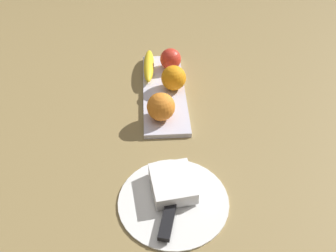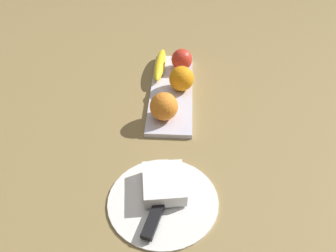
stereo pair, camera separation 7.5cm
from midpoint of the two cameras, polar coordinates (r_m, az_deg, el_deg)
name	(u,v)px [view 2 (the right image)]	position (r m, az deg, el deg)	size (l,w,h in m)	color
ground_plane	(169,86)	(1.10, 2.16, 6.42)	(2.40, 2.40, 0.00)	olive
fruit_tray	(172,92)	(1.06, 2.61, 5.52)	(0.40, 0.12, 0.01)	silver
apple	(182,60)	(1.14, 4.17, 10.64)	(0.07, 0.07, 0.07)	red
banana	(160,64)	(1.15, 0.57, 9.87)	(0.19, 0.03, 0.03)	yellow
orange_near_apple	(164,106)	(0.93, 1.64, 3.11)	(0.08, 0.08, 0.08)	orange
orange_near_banana	(181,79)	(1.04, 4.27, 7.61)	(0.07, 0.07, 0.07)	orange
dinner_plate	(163,200)	(0.78, 2.01, -12.02)	(0.24, 0.24, 0.01)	white
folded_napkin	(164,183)	(0.78, 2.11, -9.36)	(0.11, 0.09, 0.03)	white
knife	(156,214)	(0.75, 0.97, -14.16)	(0.18, 0.06, 0.01)	silver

